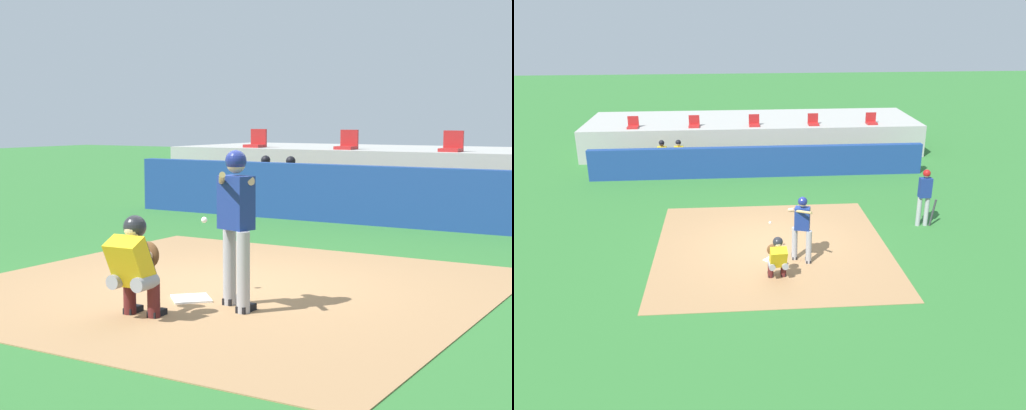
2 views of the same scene
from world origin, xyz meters
TOP-DOWN VIEW (x-y plane):
  - ground_plane at (0.00, 0.00)m, footprint 80.00×80.00m
  - dirt_infield at (0.00, 0.00)m, footprint 6.40×6.40m
  - home_plate at (0.00, -0.80)m, footprint 0.62×0.62m
  - batter_at_plate at (0.69, -0.90)m, footprint 0.61×0.84m
  - catcher_crouched at (-0.02, -1.79)m, footprint 0.50×1.77m
  - on_deck_batter at (4.71, 1.20)m, footprint 0.58×0.23m
  - dugout_wall at (0.00, 6.50)m, footprint 13.00×0.30m
  - dugout_bench at (0.00, 7.50)m, footprint 11.80×0.44m
  - dugout_player_0 at (-3.80, 7.34)m, footprint 0.49×0.70m
  - dugout_player_1 at (-3.14, 7.34)m, footprint 0.49×0.70m
  - stands_platform at (0.00, 10.90)m, footprint 15.00×4.40m
  - stadium_seat_0 at (-5.20, 9.38)m, footprint 0.46×0.46m
  - stadium_seat_1 at (-2.60, 9.38)m, footprint 0.46×0.46m
  - stadium_seat_2 at (0.00, 9.38)m, footprint 0.46×0.46m
  - stadium_seat_3 at (2.60, 9.38)m, footprint 0.46×0.46m
  - stadium_seat_4 at (5.20, 9.38)m, footprint 0.46×0.46m

SIDE VIEW (x-z plane):
  - ground_plane at x=0.00m, z-range 0.00..0.00m
  - dirt_infield at x=0.00m, z-range 0.00..0.01m
  - home_plate at x=0.00m, z-range 0.01..0.04m
  - dugout_bench at x=0.00m, z-range 0.00..0.45m
  - dugout_wall at x=0.00m, z-range 0.00..1.20m
  - catcher_crouched at x=-0.02m, z-range 0.05..1.17m
  - dugout_player_0 at x=-3.80m, z-range 0.02..1.32m
  - dugout_player_1 at x=-3.14m, z-range 0.02..1.32m
  - stands_platform at x=0.00m, z-range 0.00..1.40m
  - on_deck_batter at x=4.71m, z-range 0.13..1.91m
  - batter_at_plate at x=0.69m, z-range 0.13..1.94m
  - stadium_seat_0 at x=-5.20m, z-range 1.29..1.77m
  - stadium_seat_1 at x=-2.60m, z-range 1.29..1.77m
  - stadium_seat_2 at x=0.00m, z-range 1.29..1.77m
  - stadium_seat_3 at x=2.60m, z-range 1.29..1.77m
  - stadium_seat_4 at x=5.20m, z-range 1.29..1.77m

